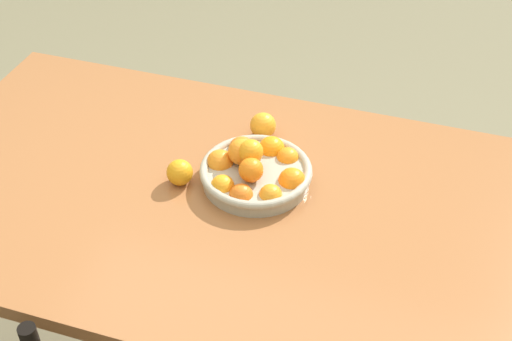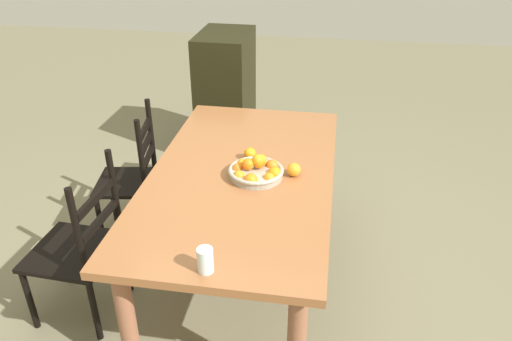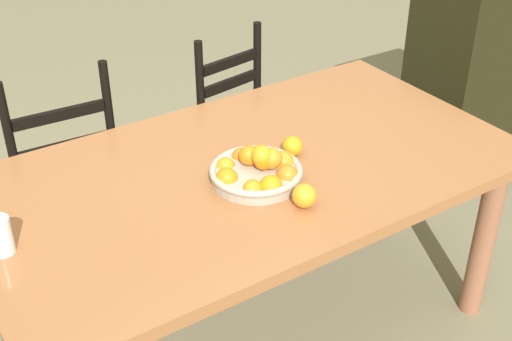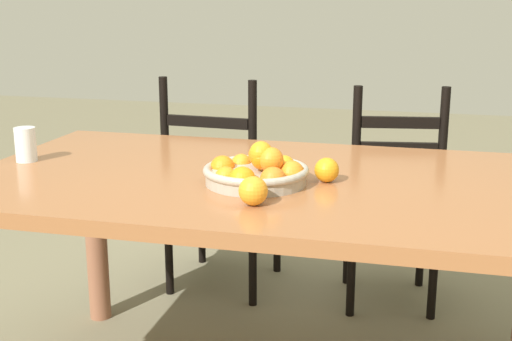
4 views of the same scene
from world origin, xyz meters
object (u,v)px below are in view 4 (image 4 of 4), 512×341
at_px(chair_by_cabinet, 221,194).
at_px(drinking_glass, 26,144).
at_px(dining_table, 273,208).
at_px(orange_loose_0, 253,191).
at_px(fruit_bowl, 257,171).
at_px(chair_near_window, 392,205).
at_px(orange_loose_1, 327,170).

height_order(chair_by_cabinet, drinking_glass, chair_by_cabinet).
bearing_deg(dining_table, orange_loose_0, -87.55).
distance_m(fruit_bowl, orange_loose_0, 0.21).
distance_m(chair_near_window, orange_loose_0, 1.22).
distance_m(chair_by_cabinet, fruit_bowl, 1.07).
relative_size(chair_by_cabinet, orange_loose_1, 13.29).
distance_m(chair_by_cabinet, orange_loose_1, 1.11).
relative_size(chair_near_window, fruit_bowl, 3.09).
relative_size(dining_table, chair_near_window, 1.95).
height_order(chair_near_window, orange_loose_1, chair_near_window).
bearing_deg(chair_near_window, dining_table, 58.98).
distance_m(chair_by_cabinet, orange_loose_0, 1.27).
xyz_separation_m(chair_near_window, fruit_bowl, (-0.36, -0.92, 0.36)).
bearing_deg(fruit_bowl, drinking_glass, 174.13).
xyz_separation_m(chair_near_window, chair_by_cabinet, (-0.76, 0.01, -0.01)).
height_order(orange_loose_0, drinking_glass, drinking_glass).
xyz_separation_m(chair_near_window, orange_loose_1, (-0.16, -0.85, 0.36)).
bearing_deg(orange_loose_0, dining_table, 92.45).
bearing_deg(fruit_bowl, orange_loose_1, 20.15).
height_order(dining_table, drinking_glass, drinking_glass).
distance_m(dining_table, orange_loose_1, 0.22).
distance_m(chair_near_window, chair_by_cabinet, 0.76).
relative_size(chair_near_window, orange_loose_1, 13.16).
bearing_deg(dining_table, fruit_bowl, -107.46).
relative_size(orange_loose_0, orange_loose_1, 1.07).
xyz_separation_m(orange_loose_0, drinking_glass, (-0.86, 0.29, 0.02)).
xyz_separation_m(chair_by_cabinet, fruit_bowl, (0.40, -0.93, 0.37)).
bearing_deg(orange_loose_0, drinking_glass, 161.38).
bearing_deg(drinking_glass, orange_loose_0, -18.62).
distance_m(orange_loose_0, orange_loose_1, 0.32).
xyz_separation_m(dining_table, fruit_bowl, (-0.03, -0.09, 0.14)).
xyz_separation_m(dining_table, orange_loose_0, (0.01, -0.30, 0.14)).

